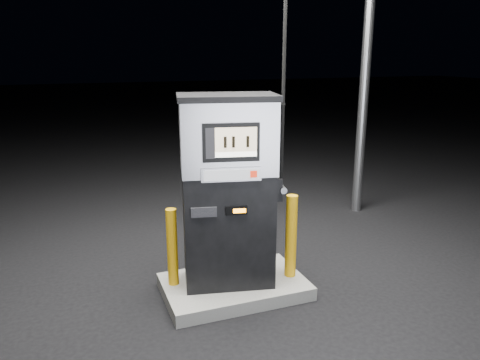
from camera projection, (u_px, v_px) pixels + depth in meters
name	position (u px, v px, depth m)	size (l,w,h in m)	color
ground	(234.00, 292.00, 5.40)	(80.00, 80.00, 0.00)	black
pump_island	(234.00, 287.00, 5.38)	(1.60, 1.00, 0.15)	slate
fuel_dispenser	(228.00, 190.00, 5.08)	(1.22, 0.83, 4.38)	black
bollard_left	(172.00, 247.00, 5.18)	(0.12, 0.12, 0.89)	#E8A30C
bollard_right	(291.00, 236.00, 5.37)	(0.13, 0.13, 0.98)	#E8A30C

